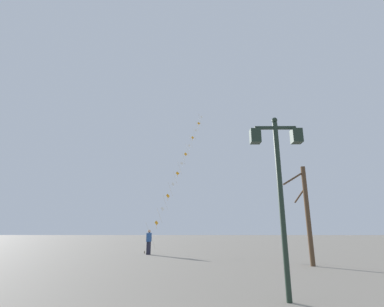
{
  "coord_description": "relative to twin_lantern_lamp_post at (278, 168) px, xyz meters",
  "views": [
    {
      "loc": [
        0.57,
        -1.15,
        1.7
      ],
      "look_at": [
        0.35,
        22.6,
        8.17
      ],
      "focal_mm": 26.3,
      "sensor_mm": 36.0,
      "label": 1
    }
  ],
  "objects": [
    {
      "name": "ground_plane",
      "position": [
        -2.86,
        13.65,
        -3.33
      ],
      "size": [
        160.0,
        160.0,
        0.0
      ],
      "primitive_type": "plane",
      "color": "gray"
    },
    {
      "name": "kite_flyer",
      "position": [
        -5.59,
        13.61,
        -2.42
      ],
      "size": [
        0.34,
        0.63,
        1.71
      ],
      "rotation": [
        0.0,
        0.0,
        1.27
      ],
      "color": "#1E1E2D",
      "rests_on": "ground_plane"
    },
    {
      "name": "bare_tree",
      "position": [
        3.42,
        7.11,
        -0.71
      ],
      "size": [
        1.45,
        0.97,
        4.93
      ],
      "color": "#4C3826",
      "rests_on": "ground_plane"
    },
    {
      "name": "twin_lantern_lamp_post",
      "position": [
        0.0,
        0.0,
        0.0
      ],
      "size": [
        1.44,
        0.28,
        4.8
      ],
      "color": "#1E2D23",
      "rests_on": "ground_plane"
    },
    {
      "name": "kite_train",
      "position": [
        -3.62,
        20.24,
        4.79
      ],
      "size": [
        4.86,
        10.75,
        15.61
      ],
      "color": "brown",
      "rests_on": "ground_plane"
    }
  ]
}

